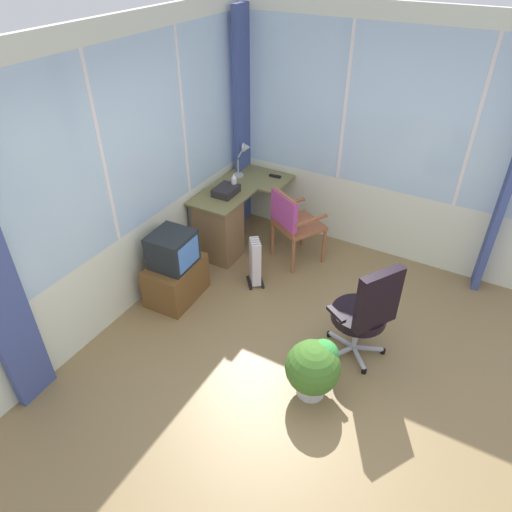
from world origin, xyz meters
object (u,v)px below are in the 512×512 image
at_px(office_chair, 367,310).
at_px(tv_on_stand, 175,270).
at_px(desk_lamp, 245,154).
at_px(desk, 221,225).
at_px(space_heater, 255,261).
at_px(spray_bottle, 234,182).
at_px(paper_tray, 226,191).
at_px(tv_remote, 275,176).
at_px(wooden_armchair, 291,219).
at_px(potted_plant, 314,367).

height_order(office_chair, tv_on_stand, office_chair).
bearing_deg(tv_on_stand, desk_lamp, 3.43).
xyz_separation_m(desk, tv_on_stand, (-0.93, -0.03, -0.06)).
bearing_deg(space_heater, office_chair, -109.26).
distance_m(desk_lamp, space_heater, 1.42).
xyz_separation_m(desk_lamp, spray_bottle, (-0.43, -0.11, -0.17)).
xyz_separation_m(spray_bottle, paper_tray, (-0.13, 0.03, -0.06)).
bearing_deg(tv_remote, desk_lamp, 104.20).
bearing_deg(office_chair, desk_lamp, 55.02).
relative_size(tv_remote, wooden_armchair, 0.16).
relative_size(paper_tray, potted_plant, 0.54).
height_order(tv_remote, office_chair, office_chair).
distance_m(space_heater, potted_plant, 1.61).
distance_m(desk, space_heater, 0.71).
xyz_separation_m(wooden_armchair, potted_plant, (-1.64, -1.04, -0.28)).
distance_m(tv_on_stand, space_heater, 0.88).
height_order(desk_lamp, tv_on_stand, desk_lamp).
bearing_deg(office_chair, potted_plant, 159.67).
bearing_deg(wooden_armchair, office_chair, -129.87).
bearing_deg(wooden_armchair, potted_plant, -147.73).
xyz_separation_m(office_chair, space_heater, (0.49, 1.41, -0.29)).
height_order(desk_lamp, spray_bottle, desk_lamp).
distance_m(desk, desk_lamp, 0.94).
distance_m(office_chair, space_heater, 1.52).
relative_size(paper_tray, space_heater, 0.52).
bearing_deg(space_heater, spray_bottle, 47.06).
bearing_deg(desk_lamp, office_chair, -124.98).
bearing_deg(tv_on_stand, tv_remote, -8.70).
relative_size(desk_lamp, tv_remote, 2.76).
xyz_separation_m(spray_bottle, office_chair, (-1.05, -2.00, -0.28)).
height_order(tv_on_stand, space_heater, tv_on_stand).
relative_size(desk, wooden_armchair, 1.37).
height_order(desk_lamp, space_heater, desk_lamp).
xyz_separation_m(desk, space_heater, (-0.29, -0.64, -0.12)).
relative_size(tv_remote, paper_tray, 0.50).
bearing_deg(tv_remote, spray_bottle, 151.23).
height_order(desk_lamp, tv_remote, desk_lamp).
bearing_deg(potted_plant, tv_on_stand, 75.91).
relative_size(desk_lamp, potted_plant, 0.75).
height_order(desk, wooden_armchair, wooden_armchair).
distance_m(paper_tray, potted_plant, 2.41).
height_order(paper_tray, wooden_armchair, wooden_armchair).
distance_m(tv_remote, tv_on_stand, 1.81).
relative_size(spray_bottle, wooden_armchair, 0.23).
distance_m(desk_lamp, wooden_armchair, 1.06).
bearing_deg(spray_bottle, wooden_armchair, -89.82).
bearing_deg(desk, paper_tray, -3.97).
xyz_separation_m(spray_bottle, tv_on_stand, (-1.19, 0.01, -0.51)).
bearing_deg(potted_plant, desk_lamp, 42.45).
height_order(paper_tray, tv_on_stand, paper_tray).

